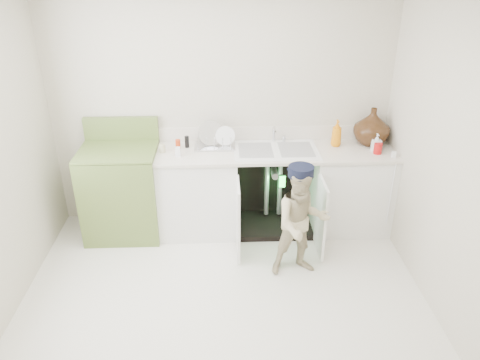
% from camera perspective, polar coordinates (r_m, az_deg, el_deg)
% --- Properties ---
extents(ground, '(3.50, 3.50, 0.00)m').
position_cam_1_polar(ground, '(4.17, -1.97, -14.62)').
color(ground, beige).
rests_on(ground, ground).
extents(room_shell, '(6.00, 5.50, 1.26)m').
position_cam_1_polar(room_shell, '(3.48, -2.29, 1.10)').
color(room_shell, beige).
rests_on(room_shell, ground).
extents(counter_run, '(2.44, 1.02, 1.28)m').
position_cam_1_polar(counter_run, '(4.94, 4.80, -0.73)').
color(counter_run, silver).
rests_on(counter_run, ground).
extents(avocado_stove, '(0.76, 0.65, 1.18)m').
position_cam_1_polar(avocado_stove, '(4.98, -14.14, -1.22)').
color(avocado_stove, olive).
rests_on(avocado_stove, ground).
extents(repair_worker, '(0.56, 0.69, 1.08)m').
position_cam_1_polar(repair_worker, '(4.23, 7.50, -5.04)').
color(repair_worker, beige).
rests_on(repair_worker, ground).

